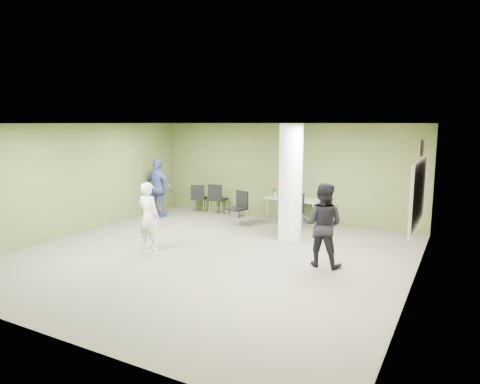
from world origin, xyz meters
The scene contains 17 objects.
floor centered at (0.00, 0.00, 0.00)m, with size 8.00×8.00×0.00m, color #504E3F.
ceiling centered at (0.00, 0.00, 2.80)m, with size 8.00×8.00×0.00m, color white.
wall_back centered at (0.00, 4.00, 1.40)m, with size 8.00×0.02×2.80m, color #495B2B.
wall_left centered at (-4.00, 0.00, 1.40)m, with size 0.02×8.00×2.80m, color #495B2B.
wall_right_cream centered at (4.00, 0.00, 1.40)m, with size 0.02×8.00×2.80m, color beige.
column centered at (1.00, 2.00, 1.40)m, with size 0.56×0.56×2.80m, color silver.
whiteboard centered at (3.92, 1.20, 1.50)m, with size 0.05×2.30×1.30m.
wall_clock centered at (3.92, 1.20, 2.35)m, with size 0.06×0.32×0.32m.
folding_table centered at (0.49, 3.55, 0.69)m, with size 1.62×0.84×0.99m.
wastebasket centered at (-1.36, 3.54, 0.16)m, with size 0.28×0.28×0.32m, color #4C4C4C.
chair_back_left centered at (-2.71, 3.57, 0.52)m, with size 0.58×0.58×0.90m.
chair_back_right centered at (-2.02, 3.56, 0.56)m, with size 0.51×0.51×0.96m.
chair_table_left centered at (-0.82, 2.76, 0.55)m, with size 0.58×0.58×0.94m.
chair_table_right centered at (0.74, 3.00, 0.56)m, with size 0.54×0.54×0.95m.
woman_white centered at (-1.44, -0.30, 0.76)m, with size 0.56×0.37×1.53m, color silver.
man_black centered at (2.28, 0.49, 0.83)m, with size 0.81×0.63×1.67m, color black.
man_blue centered at (-3.40, 2.46, 0.88)m, with size 1.03×0.43×1.76m, color #38468B.
Camera 1 is at (4.73, -7.49, 2.82)m, focal length 32.00 mm.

